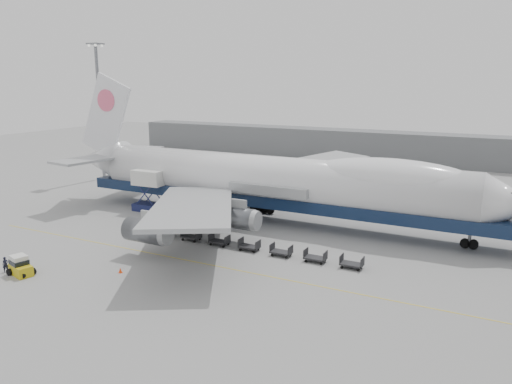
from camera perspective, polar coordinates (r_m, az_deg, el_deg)
The scene contains 16 objects.
ground at distance 58.28m, azimuth -3.31°, elevation -6.19°, with size 260.00×260.00×0.00m, color gray.
apron_line at distance 53.51m, azimuth -6.60°, elevation -8.01°, with size 60.00×0.15×0.01m, color gold.
hangar at distance 124.39m, azimuth 9.24°, elevation 5.47°, with size 110.00×8.00×7.00m, color slate.
floodlight_mast at distance 100.22m, azimuth -17.46°, elevation 9.52°, with size 2.40×2.40×25.43m.
airliner at distance 66.79m, azimuth 2.35°, elevation 1.28°, with size 67.00×55.30×19.98m.
catering_truck at distance 74.22m, azimuth -12.09°, elevation 0.44°, with size 5.06×3.62×6.09m.
baggage_tug at distance 54.96m, azimuth -25.35°, elevation -7.68°, with size 2.95×2.12×1.95m.
ground_worker at distance 56.32m, azimuth -26.71°, elevation -7.42°, with size 0.58×0.38×1.58m, color black.
traffic_cone at distance 52.24m, azimuth -15.25°, elevation -8.62°, with size 0.37×0.37×0.54m.
dolly_0 at distance 62.78m, azimuth -10.40°, elevation -4.47°, with size 2.30×1.35×1.30m.
dolly_1 at distance 60.53m, azimuth -7.42°, elevation -5.02°, with size 2.30×1.35×1.30m.
dolly_2 at distance 58.46m, azimuth -4.21°, elevation -5.60°, with size 2.30×1.35×1.30m.
dolly_3 at distance 56.59m, azimuth -0.77°, elevation -6.19°, with size 2.30×1.35×1.30m.
dolly_4 at distance 54.94m, azimuth 2.91°, elevation -6.80°, with size 2.30×1.35×1.30m.
dolly_5 at distance 53.53m, azimuth 6.80°, elevation -7.41°, with size 2.30×1.35×1.30m.
dolly_6 at distance 52.38m, azimuth 10.89°, elevation -8.01°, with size 2.30×1.35×1.30m.
Camera 1 is at (28.21, -47.37, 18.89)m, focal length 35.00 mm.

